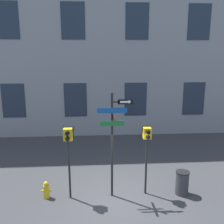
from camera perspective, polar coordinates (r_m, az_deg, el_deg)
The scene contains 7 objects.
ground_plane at distance 10.00m, azimuth 0.81°, elevation -19.38°, with size 60.00×60.00×0.00m, color #38383A.
building_facade at distance 16.80m, azimuth -1.58°, elevation 19.93°, with size 24.00×0.63×14.87m.
street_sign_pole at distance 9.22m, azimuth 0.37°, elevation -5.38°, with size 1.31×0.83×4.03m.
pedestrian_signal_left at distance 9.28m, azimuth -9.96°, elevation -7.03°, with size 0.38×0.40×2.79m.
pedestrian_signal_right at distance 9.56m, azimuth 7.98°, elevation -6.86°, with size 0.35×0.40×2.73m.
fire_hydrant at distance 10.26m, azimuth -14.77°, elevation -16.83°, with size 0.38×0.22×0.67m.
trash_bin at distance 10.48m, azimuth 15.73°, elevation -15.30°, with size 0.53×0.53×0.95m.
Camera 1 is at (-0.72, -8.45, 5.30)m, focal length 40.00 mm.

